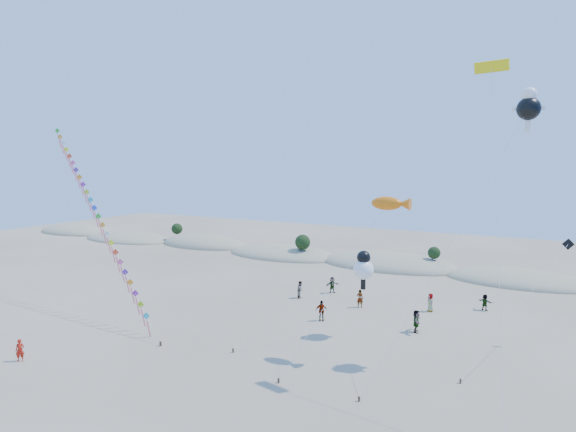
{
  "coord_description": "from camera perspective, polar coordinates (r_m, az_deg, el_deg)",
  "views": [
    {
      "loc": [
        18.85,
        -17.14,
        13.78
      ],
      "look_at": [
        1.75,
        14.0,
        9.84
      ],
      "focal_mm": 30.0,
      "sensor_mm": 36.0,
      "label": 1
    }
  ],
  "objects": [
    {
      "name": "dune_ridge",
      "position": [
        66.2,
        12.61,
        -5.75
      ],
      "size": [
        145.3,
        11.49,
        5.57
      ],
      "color": "gray",
      "rests_on": "ground"
    },
    {
      "name": "beachgoers",
      "position": [
        45.34,
        14.87,
        -10.44
      ],
      "size": [
        28.73,
        11.04,
        1.84
      ],
      "color": "slate",
      "rests_on": "ground"
    },
    {
      "name": "dark_kite",
      "position": [
        38.88,
        27.54,
        -7.01
      ],
      "size": [
        6.18,
        11.04,
        8.15
      ],
      "color": "#3F2D1E",
      "rests_on": "ground"
    },
    {
      "name": "cartoon_kite_high",
      "position": [
        36.58,
        26.61,
        11.53
      ],
      "size": [
        8.58,
        11.94,
        18.8
      ],
      "color": "#3F2D1E",
      "rests_on": "ground"
    },
    {
      "name": "kite_train",
      "position": [
        49.08,
        -21.9,
        0.65
      ],
      "size": [
        23.67,
        9.2,
        18.08
      ],
      "color": "#3F2D1E",
      "rests_on": "ground"
    },
    {
      "name": "ground",
      "position": [
        28.97,
        -17.99,
        -22.41
      ],
      "size": [
        160.0,
        160.0,
        0.0
      ],
      "primitive_type": "plane",
      "color": "#82715A",
      "rests_on": "ground"
    },
    {
      "name": "flyer_foreground",
      "position": [
        39.46,
        -29.18,
        -13.73
      ],
      "size": [
        0.67,
        0.67,
        1.57
      ],
      "primitive_type": "imported",
      "rotation": [
        0.0,
        0.0,
        0.79
      ],
      "color": "#AD1C0D",
      "rests_on": "ground"
    },
    {
      "name": "cartoon_kite_low",
      "position": [
        38.68,
        8.92,
        -5.99
      ],
      "size": [
        7.91,
        8.78,
        6.9
      ],
      "color": "#3F2D1E",
      "rests_on": "ground"
    },
    {
      "name": "parafoil_kite",
      "position": [
        32.84,
        23.02,
        15.21
      ],
      "size": [
        3.56,
        10.27,
        20.01
      ],
      "color": "#3F2D1E",
      "rests_on": "ground"
    },
    {
      "name": "fish_kite",
      "position": [
        33.96,
        12.05,
        1.41
      ],
      "size": [
        6.13,
        7.92,
        11.47
      ],
      "color": "#3F2D1E",
      "rests_on": "ground"
    }
  ]
}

